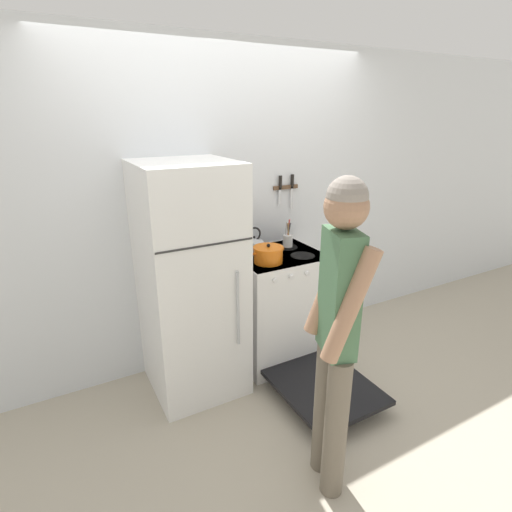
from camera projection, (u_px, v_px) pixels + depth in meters
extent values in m
plane|color=#B2A893|center=(230.00, 346.00, 3.65)|extent=(14.00, 14.00, 0.00)
cube|color=silver|center=(225.00, 209.00, 3.24)|extent=(10.00, 0.06, 2.55)
cube|color=white|center=(191.00, 282.00, 2.88)|extent=(0.66, 0.67, 1.72)
cube|color=#2D2D2D|center=(206.00, 246.00, 2.47)|extent=(0.64, 0.01, 0.01)
cylinder|color=#B2B5BA|center=(238.00, 309.00, 2.71)|extent=(0.02, 0.02, 0.55)
cube|color=white|center=(277.00, 306.00, 3.38)|extent=(0.71, 0.61, 0.94)
cube|color=black|center=(278.00, 255.00, 3.22)|extent=(0.70, 0.60, 0.02)
cube|color=black|center=(295.00, 322.00, 3.15)|extent=(0.61, 0.05, 0.72)
cylinder|color=black|center=(268.00, 263.00, 3.05)|extent=(0.19, 0.19, 0.01)
cylinder|color=black|center=(303.00, 256.00, 3.19)|extent=(0.19, 0.19, 0.01)
cylinder|color=black|center=(253.00, 253.00, 3.25)|extent=(0.19, 0.19, 0.01)
cylinder|color=black|center=(286.00, 247.00, 3.39)|extent=(0.19, 0.19, 0.01)
cylinder|color=silver|center=(275.00, 281.00, 2.88)|extent=(0.04, 0.02, 0.04)
cylinder|color=silver|center=(292.00, 277.00, 2.95)|extent=(0.04, 0.02, 0.04)
cylinder|color=silver|center=(308.00, 274.00, 3.01)|extent=(0.04, 0.02, 0.04)
cylinder|color=silver|center=(323.00, 270.00, 3.08)|extent=(0.04, 0.02, 0.04)
cube|color=black|center=(324.00, 387.00, 2.93)|extent=(0.65, 0.76, 0.04)
cube|color=#99999E|center=(281.00, 315.00, 3.33)|extent=(0.57, 0.34, 0.01)
cylinder|color=orange|center=(268.00, 256.00, 3.03)|extent=(0.22, 0.22, 0.10)
cylinder|color=orange|center=(268.00, 248.00, 3.01)|extent=(0.23, 0.23, 0.02)
sphere|color=black|center=(268.00, 245.00, 3.00)|extent=(0.03, 0.03, 0.03)
cylinder|color=orange|center=(254.00, 254.00, 2.96)|extent=(0.03, 0.02, 0.02)
cylinder|color=orange|center=(282.00, 249.00, 3.07)|extent=(0.03, 0.02, 0.02)
cylinder|color=silver|center=(254.00, 247.00, 3.23)|extent=(0.15, 0.15, 0.10)
cone|color=silver|center=(254.00, 240.00, 3.21)|extent=(0.14, 0.14, 0.02)
sphere|color=black|center=(254.00, 237.00, 3.21)|extent=(0.02, 0.02, 0.02)
cone|color=silver|center=(262.00, 245.00, 3.26)|extent=(0.09, 0.03, 0.07)
torus|color=black|center=(254.00, 234.00, 3.20)|extent=(0.12, 0.01, 0.12)
cylinder|color=silver|center=(288.00, 241.00, 3.39)|extent=(0.08, 0.08, 0.10)
cylinder|color=#9E7547|center=(288.00, 234.00, 3.36)|extent=(0.04, 0.03, 0.19)
cylinder|color=#232326|center=(288.00, 234.00, 3.37)|extent=(0.02, 0.03, 0.18)
cylinder|color=#B2B5BA|center=(286.00, 233.00, 3.36)|extent=(0.01, 0.03, 0.20)
cylinder|color=#4C4C51|center=(288.00, 234.00, 3.36)|extent=(0.03, 0.03, 0.19)
cylinder|color=#C63D33|center=(288.00, 232.00, 3.37)|extent=(0.03, 0.01, 0.22)
cylinder|color=#6B6051|center=(336.00, 429.00, 2.12)|extent=(0.13, 0.13, 0.86)
cylinder|color=#6B6051|center=(325.00, 407.00, 2.28)|extent=(0.13, 0.13, 0.86)
cube|color=#47704C|center=(340.00, 294.00, 1.94)|extent=(0.20, 0.27, 0.64)
cylinder|color=#A87A5B|center=(350.00, 306.00, 1.82)|extent=(0.27, 0.16, 0.57)
cylinder|color=#A87A5B|center=(330.00, 283.00, 2.07)|extent=(0.27, 0.16, 0.57)
sphere|color=#A87A5B|center=(346.00, 207.00, 1.80)|extent=(0.21, 0.21, 0.21)
sphere|color=gray|center=(347.00, 197.00, 1.78)|extent=(0.19, 0.19, 0.19)
cube|color=brown|center=(286.00, 187.00, 3.41)|extent=(0.24, 0.02, 0.03)
cube|color=silver|center=(280.00, 197.00, 3.40)|extent=(0.03, 0.00, 0.15)
cube|color=black|center=(280.00, 182.00, 3.36)|extent=(0.02, 0.02, 0.10)
cube|color=silver|center=(292.00, 198.00, 3.46)|extent=(0.02, 0.00, 0.19)
cube|color=black|center=(292.00, 181.00, 3.41)|extent=(0.02, 0.02, 0.11)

